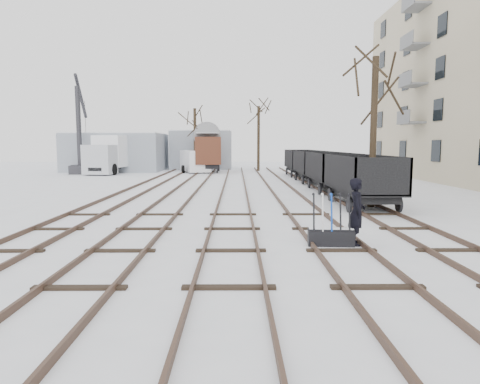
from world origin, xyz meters
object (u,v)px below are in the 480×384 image
object	(u,v)px
worker	(357,212)
box_van_wagon	(207,150)
crane	(80,148)
ground_frame	(331,236)
lorry	(113,154)
panel_van	(195,161)
freight_wagon_a	(362,187)

from	to	relation	value
worker	box_van_wagon	world-z (taller)	box_van_wagon
crane	ground_frame	bearing A→B (deg)	-69.51
crane	lorry	bearing A→B (deg)	8.52
ground_frame	lorry	world-z (taller)	lorry
worker	panel_van	size ratio (longest dim) A/B	0.35
ground_frame	lorry	size ratio (longest dim) A/B	0.18
ground_frame	worker	size ratio (longest dim) A/B	0.77
box_van_wagon	lorry	bearing A→B (deg)	-178.69
box_van_wagon	panel_van	size ratio (longest dim) A/B	1.01
lorry	crane	bearing A→B (deg)	-153.51
box_van_wagon	lorry	world-z (taller)	box_van_wagon
freight_wagon_a	box_van_wagon	world-z (taller)	box_van_wagon
box_van_wagon	lorry	distance (m)	9.42
ground_frame	box_van_wagon	world-z (taller)	box_van_wagon
ground_frame	worker	bearing A→B (deg)	12.09
ground_frame	box_van_wagon	xyz separation A→B (m)	(-5.78, 32.31, 2.04)
ground_frame	lorry	bearing A→B (deg)	120.46
panel_van	freight_wagon_a	bearing A→B (deg)	-85.90
lorry	crane	size ratio (longest dim) A/B	0.89
freight_wagon_a	box_van_wagon	distance (m)	26.12
freight_wagon_a	lorry	distance (m)	29.54
ground_frame	box_van_wagon	size ratio (longest dim) A/B	0.27
worker	freight_wagon_a	size ratio (longest dim) A/B	0.33
freight_wagon_a	crane	bearing A→B (deg)	133.54
worker	freight_wagon_a	distance (m)	8.07
worker	panel_van	xyz separation A→B (m)	(-7.78, 32.15, 0.19)
freight_wagon_a	crane	xyz separation A→B (m)	(-21.12, 22.22, 1.60)
ground_frame	crane	distance (m)	35.07
lorry	ground_frame	bearing A→B (deg)	-56.48
panel_van	crane	size ratio (longest dim) A/B	0.57
panel_van	crane	bearing A→B (deg)	172.94
worker	crane	world-z (taller)	crane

